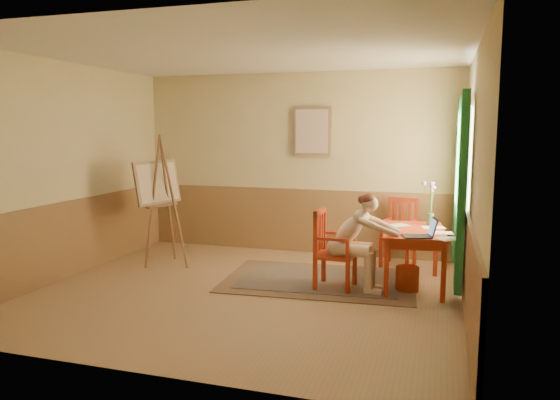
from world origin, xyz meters
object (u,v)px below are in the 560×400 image
(chair_left, at_px, (332,249))
(figure, at_px, (356,237))
(laptop, at_px, (422,233))
(easel, at_px, (159,188))
(table, at_px, (414,237))
(chair_back, at_px, (400,232))

(chair_left, distance_m, figure, 0.34)
(laptop, distance_m, easel, 3.71)
(figure, height_order, easel, easel)
(easel, bearing_deg, table, -1.49)
(table, xyz_separation_m, easel, (-3.54, 0.09, 0.47))
(chair_left, height_order, laptop, chair_left)
(laptop, xyz_separation_m, easel, (-3.65, 0.54, 0.34))
(table, height_order, chair_left, chair_left)
(chair_left, xyz_separation_m, laptop, (1.06, -0.09, 0.28))
(chair_left, distance_m, easel, 2.70)
(easel, bearing_deg, laptop, -8.43)
(chair_left, height_order, chair_back, chair_left)
(table, bearing_deg, easel, 178.51)
(table, bearing_deg, chair_left, -159.28)
(figure, relative_size, laptop, 2.86)
(chair_left, height_order, easel, easel)
(easel, bearing_deg, chair_left, -9.84)
(chair_left, relative_size, easel, 0.52)
(table, xyz_separation_m, chair_left, (-0.95, -0.36, -0.14))
(table, distance_m, laptop, 0.48)
(chair_back, height_order, laptop, chair_back)
(table, height_order, easel, easel)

